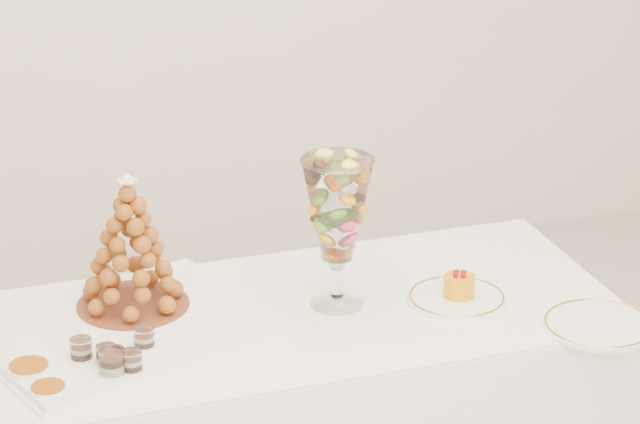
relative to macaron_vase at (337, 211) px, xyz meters
name	(u,v)px	position (x,y,z in m)	size (l,w,h in m)	color
lace_tray	(123,329)	(-0.53, 0.00, -0.23)	(0.64, 0.48, 0.02)	white
macaron_vase	(337,211)	(0.00, 0.00, 0.00)	(0.17, 0.17, 0.38)	white
cake_plate	(457,298)	(0.29, -0.07, -0.24)	(0.24, 0.24, 0.01)	white
spare_plate	(599,325)	(0.55, -0.31, -0.24)	(0.27, 0.27, 0.01)	white
verrine_a	(81,352)	(-0.65, -0.13, -0.21)	(0.05, 0.05, 0.07)	white
verrine_b	(107,358)	(-0.60, -0.17, -0.21)	(0.05, 0.05, 0.06)	white
verrine_c	(144,341)	(-0.50, -0.11, -0.21)	(0.05, 0.05, 0.06)	white
verrine_d	(112,365)	(-0.59, -0.22, -0.21)	(0.06, 0.06, 0.08)	white
verrine_e	(132,364)	(-0.55, -0.21, -0.21)	(0.05, 0.05, 0.07)	white
ramekin_back	(29,372)	(-0.77, -0.15, -0.23)	(0.10, 0.10, 0.03)	white
ramekin_front	(48,392)	(-0.74, -0.25, -0.23)	(0.08, 0.08, 0.03)	white
croquembouche	(130,243)	(-0.49, 0.10, -0.06)	(0.27, 0.27, 0.34)	brown
mousse_cake	(459,285)	(0.29, -0.07, -0.21)	(0.08, 0.08, 0.07)	orange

